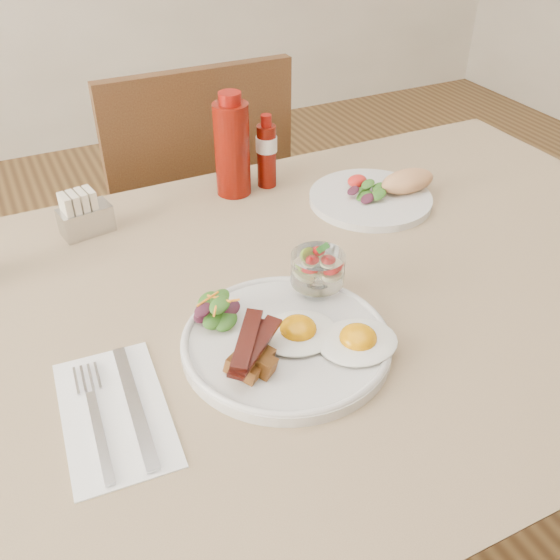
{
  "coord_description": "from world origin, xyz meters",
  "views": [
    {
      "loc": [
        -0.4,
        -0.66,
        1.31
      ],
      "look_at": [
        -0.1,
        -0.04,
        0.82
      ],
      "focal_mm": 40.0,
      "sensor_mm": 36.0,
      "label": 1
    }
  ],
  "objects_px": {
    "main_plate": "(286,343)",
    "ketchup_bottle": "(232,148)",
    "chair_far": "(192,219)",
    "second_plate": "(379,193)",
    "fruit_cup": "(318,269)",
    "hot_sauce_bottle": "(267,152)",
    "table": "(324,331)",
    "sugar_caddy": "(84,216)"
  },
  "relations": [
    {
      "from": "main_plate",
      "to": "fruit_cup",
      "type": "distance_m",
      "value": 0.12
    },
    {
      "from": "main_plate",
      "to": "sugar_caddy",
      "type": "height_order",
      "value": "sugar_caddy"
    },
    {
      "from": "second_plate",
      "to": "sugar_caddy",
      "type": "bearing_deg",
      "value": 166.46
    },
    {
      "from": "table",
      "to": "ketchup_bottle",
      "type": "bearing_deg",
      "value": 91.35
    },
    {
      "from": "table",
      "to": "hot_sauce_bottle",
      "type": "bearing_deg",
      "value": 79.96
    },
    {
      "from": "main_plate",
      "to": "second_plate",
      "type": "height_order",
      "value": "second_plate"
    },
    {
      "from": "main_plate",
      "to": "table",
      "type": "bearing_deg",
      "value": 39.65
    },
    {
      "from": "chair_far",
      "to": "sugar_caddy",
      "type": "bearing_deg",
      "value": -130.4
    },
    {
      "from": "chair_far",
      "to": "second_plate",
      "type": "bearing_deg",
      "value": -64.68
    },
    {
      "from": "table",
      "to": "second_plate",
      "type": "relative_size",
      "value": 5.42
    },
    {
      "from": "second_plate",
      "to": "ketchup_bottle",
      "type": "distance_m",
      "value": 0.29
    },
    {
      "from": "fruit_cup",
      "to": "hot_sauce_bottle",
      "type": "xyz_separation_m",
      "value": [
        0.09,
        0.37,
        0.01
      ]
    },
    {
      "from": "main_plate",
      "to": "hot_sauce_bottle",
      "type": "xyz_separation_m",
      "value": [
        0.18,
        0.44,
        0.06
      ]
    },
    {
      "from": "chair_far",
      "to": "hot_sauce_bottle",
      "type": "distance_m",
      "value": 0.44
    },
    {
      "from": "fruit_cup",
      "to": "ketchup_bottle",
      "type": "distance_m",
      "value": 0.37
    },
    {
      "from": "chair_far",
      "to": "ketchup_bottle",
      "type": "distance_m",
      "value": 0.45
    },
    {
      "from": "ketchup_bottle",
      "to": "main_plate",
      "type": "bearing_deg",
      "value": -103.82
    },
    {
      "from": "chair_far",
      "to": "sugar_caddy",
      "type": "distance_m",
      "value": 0.52
    },
    {
      "from": "hot_sauce_bottle",
      "to": "second_plate",
      "type": "bearing_deg",
      "value": -42.96
    },
    {
      "from": "ketchup_bottle",
      "to": "hot_sauce_bottle",
      "type": "distance_m",
      "value": 0.07
    },
    {
      "from": "ketchup_bottle",
      "to": "sugar_caddy",
      "type": "xyz_separation_m",
      "value": [
        -0.29,
        -0.03,
        -0.06
      ]
    },
    {
      "from": "chair_far",
      "to": "hot_sauce_bottle",
      "type": "relative_size",
      "value": 6.54
    },
    {
      "from": "chair_far",
      "to": "second_plate",
      "type": "relative_size",
      "value": 3.79
    },
    {
      "from": "sugar_caddy",
      "to": "second_plate",
      "type": "bearing_deg",
      "value": -23.07
    },
    {
      "from": "second_plate",
      "to": "hot_sauce_bottle",
      "type": "distance_m",
      "value": 0.23
    },
    {
      "from": "table",
      "to": "fruit_cup",
      "type": "distance_m",
      "value": 0.15
    },
    {
      "from": "hot_sauce_bottle",
      "to": "main_plate",
      "type": "bearing_deg",
      "value": -111.96
    },
    {
      "from": "hot_sauce_bottle",
      "to": "sugar_caddy",
      "type": "distance_m",
      "value": 0.36
    },
    {
      "from": "second_plate",
      "to": "table",
      "type": "bearing_deg",
      "value": -138.77
    },
    {
      "from": "fruit_cup",
      "to": "hot_sauce_bottle",
      "type": "height_order",
      "value": "hot_sauce_bottle"
    },
    {
      "from": "fruit_cup",
      "to": "ketchup_bottle",
      "type": "height_order",
      "value": "ketchup_bottle"
    },
    {
      "from": "chair_far",
      "to": "hot_sauce_bottle",
      "type": "bearing_deg",
      "value": -79.19
    },
    {
      "from": "second_plate",
      "to": "ketchup_bottle",
      "type": "bearing_deg",
      "value": 146.78
    },
    {
      "from": "table",
      "to": "main_plate",
      "type": "bearing_deg",
      "value": -140.35
    },
    {
      "from": "main_plate",
      "to": "ketchup_bottle",
      "type": "relative_size",
      "value": 1.44
    },
    {
      "from": "table",
      "to": "second_plate",
      "type": "bearing_deg",
      "value": 41.23
    },
    {
      "from": "fruit_cup",
      "to": "sugar_caddy",
      "type": "height_order",
      "value": "fruit_cup"
    },
    {
      "from": "table",
      "to": "chair_far",
      "type": "height_order",
      "value": "chair_far"
    },
    {
      "from": "main_plate",
      "to": "second_plate",
      "type": "bearing_deg",
      "value": 40.69
    },
    {
      "from": "second_plate",
      "to": "main_plate",
      "type": "bearing_deg",
      "value": -139.31
    },
    {
      "from": "fruit_cup",
      "to": "ketchup_bottle",
      "type": "relative_size",
      "value": 0.4
    },
    {
      "from": "chair_far",
      "to": "second_plate",
      "type": "distance_m",
      "value": 0.57
    }
  ]
}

